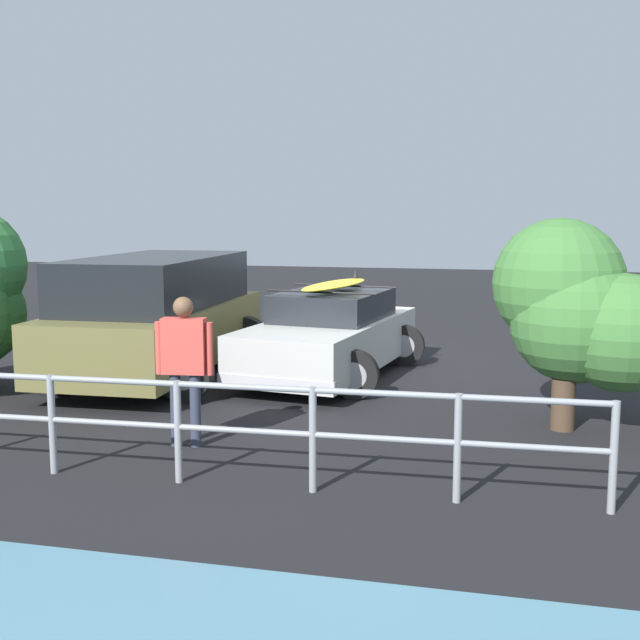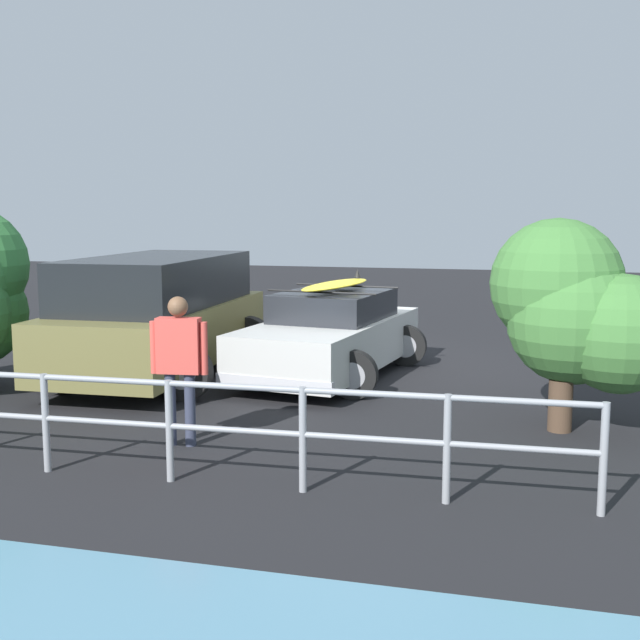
{
  "view_description": "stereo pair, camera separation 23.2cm",
  "coord_description": "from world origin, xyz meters",
  "px_view_note": "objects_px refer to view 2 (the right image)",
  "views": [
    {
      "loc": [
        -2.41,
        12.51,
        2.54
      ],
      "look_at": [
        0.29,
        1.35,
        0.95
      ],
      "focal_mm": 45.0,
      "sensor_mm": 36.0,
      "label": 1
    },
    {
      "loc": [
        -2.63,
        12.45,
        2.54
      ],
      "look_at": [
        0.29,
        1.35,
        0.95
      ],
      "focal_mm": 45.0,
      "sensor_mm": 36.0,
      "label": 2
    }
  ],
  "objects_px": {
    "person_bystander": "(179,357)",
    "bush_near_left": "(575,307)",
    "suv_car": "(159,315)",
    "sedan_car": "(331,335)"
  },
  "relations": [
    {
      "from": "person_bystander",
      "to": "bush_near_left",
      "type": "bearing_deg",
      "value": -155.27
    },
    {
      "from": "suv_car",
      "to": "person_bystander",
      "type": "xyz_separation_m",
      "value": [
        -1.83,
        3.28,
        0.03
      ]
    },
    {
      "from": "suv_car",
      "to": "bush_near_left",
      "type": "relative_size",
      "value": 2.0
    },
    {
      "from": "sedan_car",
      "to": "bush_near_left",
      "type": "distance_m",
      "value": 4.09
    },
    {
      "from": "person_bystander",
      "to": "bush_near_left",
      "type": "xyz_separation_m",
      "value": [
        -4.12,
        -1.9,
        0.44
      ]
    },
    {
      "from": "person_bystander",
      "to": "bush_near_left",
      "type": "distance_m",
      "value": 4.56
    },
    {
      "from": "suv_car",
      "to": "bush_near_left",
      "type": "bearing_deg",
      "value": 166.98
    },
    {
      "from": "sedan_car",
      "to": "suv_car",
      "type": "relative_size",
      "value": 0.87
    },
    {
      "from": "bush_near_left",
      "to": "suv_car",
      "type": "bearing_deg",
      "value": -13.02
    },
    {
      "from": "sedan_car",
      "to": "person_bystander",
      "type": "height_order",
      "value": "person_bystander"
    }
  ]
}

